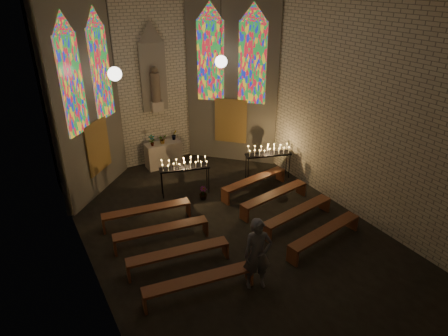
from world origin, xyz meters
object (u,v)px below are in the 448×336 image
at_px(votive_stand_left, 184,166).
at_px(visitor, 258,254).
at_px(votive_stand_right, 268,152).
at_px(aisle_flower_pot, 203,193).
at_px(altar, 163,154).

height_order(votive_stand_left, visitor, visitor).
bearing_deg(votive_stand_right, aisle_flower_pot, -158.30).
xyz_separation_m(votive_stand_left, votive_stand_right, (3.19, -0.47, -0.01)).
relative_size(aisle_flower_pot, votive_stand_left, 0.27).
bearing_deg(altar, visitor, -94.56).
xyz_separation_m(votive_stand_left, visitor, (-0.42, -5.09, -0.13)).
distance_m(altar, votive_stand_right, 4.24).
relative_size(altar, aisle_flower_pot, 2.97).
relative_size(altar, votive_stand_right, 0.80).
height_order(aisle_flower_pot, visitor, visitor).
bearing_deg(visitor, votive_stand_right, 71.53).
distance_m(aisle_flower_pot, votive_stand_left, 1.14).
bearing_deg(votive_stand_left, aisle_flower_pot, -46.66).
relative_size(altar, votive_stand_left, 0.79).
bearing_deg(votive_stand_right, votive_stand_left, -170.70).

